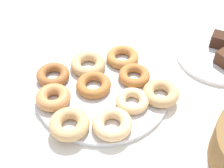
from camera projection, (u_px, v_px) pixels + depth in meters
name	position (u px, v px, depth m)	size (l,w,h in m)	color
ground_plane	(103.00, 91.00, 0.79)	(2.40, 2.40, 0.00)	white
donut_plate	(103.00, 89.00, 0.79)	(0.34, 0.34, 0.01)	silver
donut_0	(94.00, 85.00, 0.77)	(0.09, 0.09, 0.02)	#AD6B33
donut_1	(161.00, 93.00, 0.75)	(0.09, 0.09, 0.03)	tan
donut_2	(88.00, 64.00, 0.82)	(0.09, 0.09, 0.03)	tan
donut_3	(53.00, 97.00, 0.74)	(0.08, 0.08, 0.03)	#C6844C
donut_4	(69.00, 124.00, 0.68)	(0.09, 0.09, 0.03)	tan
donut_5	(131.00, 102.00, 0.73)	(0.08, 0.08, 0.02)	#EABC84
donut_6	(134.00, 75.00, 0.79)	(0.08, 0.08, 0.02)	#AD6B33
donut_7	(112.00, 124.00, 0.68)	(0.09, 0.09, 0.03)	#EABC84
donut_8	(123.00, 57.00, 0.84)	(0.09, 0.09, 0.02)	#BC7A3D
donut_9	(53.00, 75.00, 0.80)	(0.08, 0.08, 0.02)	#995B2D
cake_plate	(219.00, 56.00, 0.88)	(0.24, 0.24, 0.01)	silver
brownie_near	(221.00, 40.00, 0.89)	(0.04, 0.05, 0.04)	#381E14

